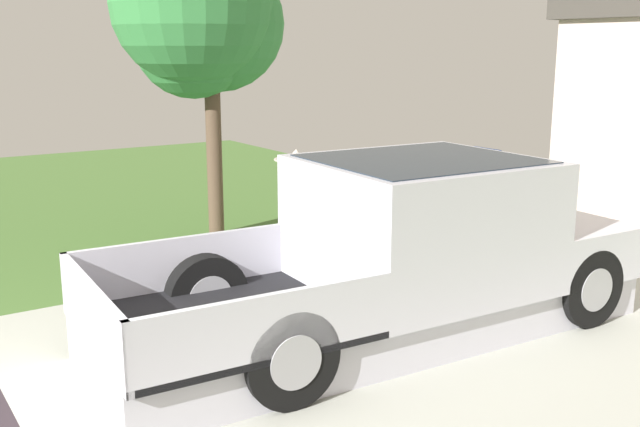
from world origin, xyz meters
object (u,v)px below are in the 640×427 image
Objects in this scene: person_with_hat at (297,215)px; front_yard_tree at (200,18)px; handbag at (280,287)px; wheeled_trash_bin at (471,181)px; pickup_truck at (410,253)px.

front_yard_tree reaches higher than person_with_hat.
handbag is 0.42× the size of wheeled_trash_bin.
front_yard_tree is at bearing -107.63° from wheeled_trash_bin.
person_with_hat is 0.82m from handbag.
person_with_hat is at bearing 77.90° from handbag.
pickup_truck is 5.05m from wheeled_trash_bin.
person_with_hat is (-1.35, -0.48, 0.19)m from pickup_truck.
person_with_hat is 3.51× the size of handbag.
front_yard_tree reaches higher than pickup_truck.
wheeled_trash_bin is (-1.75, 4.62, 0.46)m from handbag.
front_yard_tree is at bearing -175.31° from pickup_truck.
person_with_hat is at bearing -6.32° from front_yard_tree.
person_with_hat reaches higher than wheeled_trash_bin.
pickup_truck is 5.03m from front_yard_tree.
front_yard_tree reaches higher than handbag.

